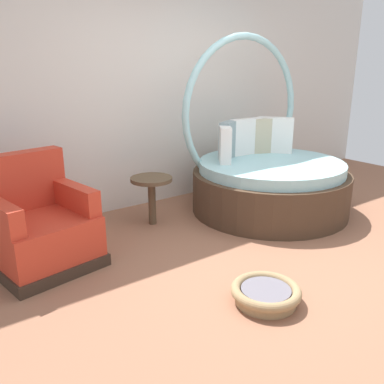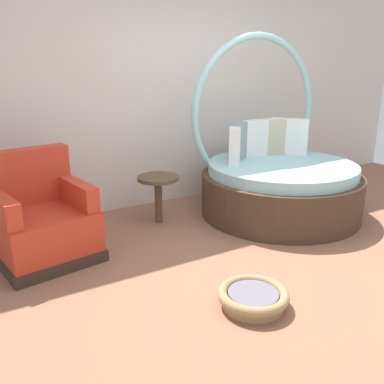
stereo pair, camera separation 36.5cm
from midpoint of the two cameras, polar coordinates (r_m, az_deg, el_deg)
ground_plane at (r=3.73m, az=15.02°, el=-9.63°), size 8.00×8.00×0.02m
back_wall at (r=5.01m, az=-1.25°, el=16.40°), size 8.00×0.12×3.12m
round_daybed at (r=4.80m, az=13.89°, el=1.93°), size 1.80×1.80×2.00m
red_armchair at (r=3.75m, az=-17.76°, el=-4.05°), size 0.91×0.91×0.94m
pet_basket at (r=3.04m, az=12.07°, el=-14.29°), size 0.51×0.51×0.13m
side_table at (r=4.33m, az=-2.38°, el=0.98°), size 0.44×0.44×0.52m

